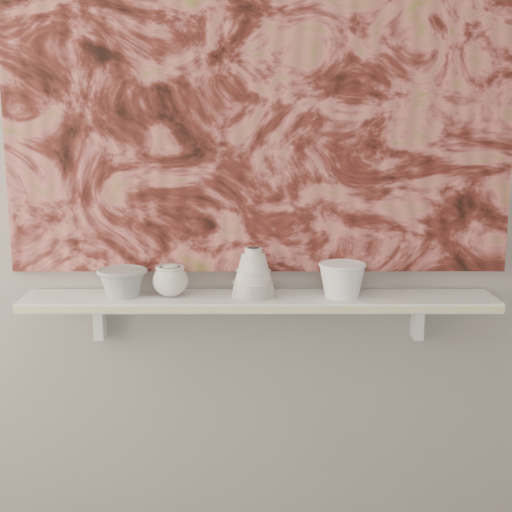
{
  "coord_description": "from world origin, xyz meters",
  "views": [
    {
      "loc": [
        -0.01,
        -0.54,
        1.46
      ],
      "look_at": [
        -0.01,
        1.49,
        1.06
      ],
      "focal_mm": 50.0,
      "sensor_mm": 36.0,
      "label": 1
    }
  ],
  "objects_px": {
    "bowl_grey": "(122,282)",
    "bowl_white": "(342,279)",
    "cup_cream": "(170,281)",
    "painting": "(259,86)",
    "bell_vessel": "(253,272)",
    "shelf": "(259,301)"
  },
  "relations": [
    {
      "from": "bowl_grey",
      "to": "bowl_white",
      "type": "relative_size",
      "value": 1.06
    },
    {
      "from": "bowl_grey",
      "to": "cup_cream",
      "type": "height_order",
      "value": "cup_cream"
    },
    {
      "from": "painting",
      "to": "bowl_grey",
      "type": "distance_m",
      "value": 0.7
    },
    {
      "from": "cup_cream",
      "to": "bell_vessel",
      "type": "relative_size",
      "value": 0.71
    },
    {
      "from": "bell_vessel",
      "to": "bowl_white",
      "type": "height_order",
      "value": "bell_vessel"
    },
    {
      "from": "bowl_grey",
      "to": "cup_cream",
      "type": "bearing_deg",
      "value": 0.0
    },
    {
      "from": "bowl_grey",
      "to": "bell_vessel",
      "type": "xyz_separation_m",
      "value": [
        0.39,
        0.0,
        0.03
      ]
    },
    {
      "from": "bell_vessel",
      "to": "bowl_white",
      "type": "distance_m",
      "value": 0.26
    },
    {
      "from": "painting",
      "to": "bowl_white",
      "type": "xyz_separation_m",
      "value": [
        0.25,
        -0.08,
        -0.56
      ]
    },
    {
      "from": "painting",
      "to": "cup_cream",
      "type": "height_order",
      "value": "painting"
    },
    {
      "from": "bell_vessel",
      "to": "bowl_white",
      "type": "relative_size",
      "value": 1.04
    },
    {
      "from": "bell_vessel",
      "to": "shelf",
      "type": "bearing_deg",
      "value": 0.0
    },
    {
      "from": "shelf",
      "to": "bowl_grey",
      "type": "distance_m",
      "value": 0.41
    },
    {
      "from": "shelf",
      "to": "bowl_white",
      "type": "relative_size",
      "value": 9.95
    },
    {
      "from": "bowl_grey",
      "to": "bell_vessel",
      "type": "height_order",
      "value": "bell_vessel"
    },
    {
      "from": "bowl_grey",
      "to": "painting",
      "type": "bearing_deg",
      "value": 11.29
    },
    {
      "from": "shelf",
      "to": "bowl_grey",
      "type": "height_order",
      "value": "bowl_grey"
    },
    {
      "from": "bowl_grey",
      "to": "bell_vessel",
      "type": "bearing_deg",
      "value": 0.0
    },
    {
      "from": "bowl_grey",
      "to": "cup_cream",
      "type": "distance_m",
      "value": 0.14
    },
    {
      "from": "painting",
      "to": "bell_vessel",
      "type": "relative_size",
      "value": 10.21
    },
    {
      "from": "bowl_white",
      "to": "shelf",
      "type": "bearing_deg",
      "value": 180.0
    },
    {
      "from": "shelf",
      "to": "painting",
      "type": "bearing_deg",
      "value": 90.0
    }
  ]
}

